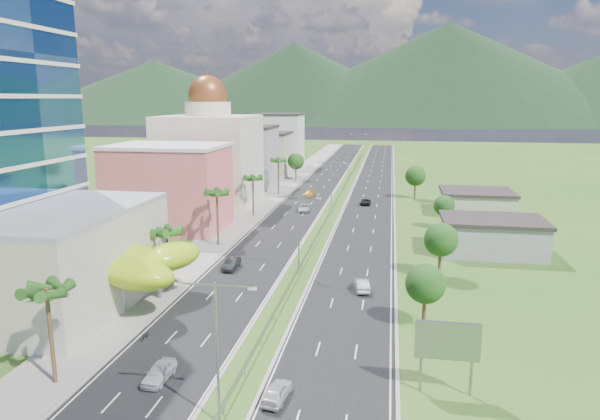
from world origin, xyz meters
The scene contains 39 objects.
ground centered at (0.00, 0.00, 0.00)m, with size 500.00×500.00×0.00m, color #2D5119.
road_left centered at (-7.50, 90.00, 0.02)m, with size 11.00×260.00×0.04m, color black.
road_right centered at (7.50, 90.00, 0.02)m, with size 11.00×260.00×0.04m, color black.
sidewalk_left centered at (-17.00, 90.00, 0.06)m, with size 7.00×260.00×0.12m, color gray.
median_guardrail centered at (0.00, 71.99, 0.62)m, with size 0.10×216.06×0.76m.
streetlight_median_a centered at (0.00, -25.00, 6.75)m, with size 6.04×0.25×11.00m.
streetlight_median_b centered at (0.00, 10.00, 6.75)m, with size 6.04×0.25×11.00m.
streetlight_median_c centered at (0.00, 50.00, 6.75)m, with size 6.04×0.25×11.00m.
streetlight_median_d centered at (0.00, 95.00, 6.75)m, with size 6.04×0.25×11.00m.
streetlight_median_e centered at (0.00, 140.00, 6.75)m, with size 6.04×0.25×11.00m.
mall_podium centered at (-32.00, -6.00, 5.50)m, with size 30.00×24.00×11.00m, color #B1AA92.
lime_canopy centered at (-20.00, -4.00, 4.99)m, with size 18.00×15.00×7.40m.
pink_shophouse centered at (-28.00, 32.00, 7.50)m, with size 20.00×15.00×15.00m, color #D56057.
domed_building centered at (-28.00, 55.00, 11.35)m, with size 20.00×20.00×28.70m.
midrise_grey centered at (-27.00, 80.00, 8.00)m, with size 16.00×15.00×16.00m, color gray.
midrise_beige centered at (-27.00, 102.00, 6.50)m, with size 16.00×15.00×13.00m, color #B1AA92.
midrise_white centered at (-27.00, 125.00, 9.00)m, with size 16.00×15.00×18.00m, color silver.
billboard centered at (17.00, -18.00, 4.42)m, with size 5.20×0.35×6.20m.
shed_near centered at (28.00, 25.00, 2.50)m, with size 15.00×10.00×5.00m, color gray.
shed_far centered at (30.00, 55.00, 2.20)m, with size 14.00×12.00×4.40m, color #B1AA92.
palm_tree_a centered at (-15.50, -22.00, 8.02)m, with size 3.60×3.60×9.10m.
palm_tree_b centered at (-15.50, 2.00, 7.06)m, with size 3.60×3.60×8.10m.
palm_tree_c centered at (-15.50, 22.00, 8.50)m, with size 3.60×3.60×9.60m.
palm_tree_d centered at (-15.50, 45.00, 7.54)m, with size 3.60×3.60×8.60m.
palm_tree_e centered at (-15.50, 70.00, 8.31)m, with size 3.60×3.60×9.40m.
leafy_tree_lfar centered at (-15.50, 95.00, 5.58)m, with size 4.90×4.90×8.05m.
leafy_tree_ra centered at (16.00, -5.00, 4.78)m, with size 4.20×4.20×6.90m.
leafy_tree_rb centered at (19.00, 12.00, 5.18)m, with size 4.55×4.55×7.47m.
leafy_tree_rc centered at (22.00, 40.00, 4.37)m, with size 3.85×3.85×6.33m.
leafy_tree_rd centered at (18.00, 70.00, 5.58)m, with size 4.90×4.90×8.05m.
mountain_ridge centered at (60.00, 450.00, 0.00)m, with size 860.00×140.00×90.00m, color black, non-canonical shape.
car_white_near_left centered at (-6.97, -20.09, 0.78)m, with size 1.74×4.33×1.48m, color silver.
car_dark_left centered at (-9.77, 10.52, 0.81)m, with size 1.64×4.69×1.55m, color black.
car_silver_mid_left centered at (-6.06, 51.23, 0.80)m, with size 2.51×5.44×1.51m, color #B6B7BF.
car_yellow_far_left centered at (-7.38, 68.53, 0.77)m, with size 2.05×5.04×1.46m, color orange.
car_white_near_right centered at (3.61, -21.35, 0.74)m, with size 1.66×4.12×1.40m, color silver.
car_silver_right centered at (8.94, 4.80, 0.79)m, with size 1.59×4.57×1.51m, color #A5A7AD.
car_dark_far_right centered at (6.68, 60.75, 0.70)m, with size 2.19×4.75×1.32m, color black.
motorcycle centered at (-11.74, -12.84, 0.60)m, with size 0.53×1.75×1.12m, color black.
Camera 1 is at (11.94, -59.38, 23.76)m, focal length 32.00 mm.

